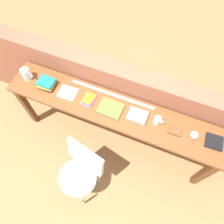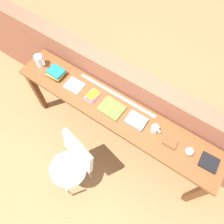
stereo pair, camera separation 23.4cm
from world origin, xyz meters
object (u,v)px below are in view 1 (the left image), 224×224
at_px(leather_journal_brown, 175,130).
at_px(book_repair_rightmost, 214,142).
at_px(book_open_centre, 111,108).
at_px(sports_ball_small, 194,135).
at_px(pitcher_white, 26,74).
at_px(magazine_cycling, 68,93).
at_px(mug, 157,120).
at_px(chair_white_moulded, 80,171).
at_px(pamphlet_pile_colourful, 89,99).
at_px(book_stack_leftmost, 46,83).

relative_size(leather_journal_brown, book_repair_rightmost, 0.76).
xyz_separation_m(book_open_centre, leather_journal_brown, (0.71, 0.01, 0.00)).
bearing_deg(sports_ball_small, book_repair_rightmost, 4.87).
bearing_deg(sports_ball_small, pitcher_white, -179.98).
bearing_deg(book_repair_rightmost, sports_ball_small, -178.48).
xyz_separation_m(magazine_cycling, mug, (1.04, 0.03, 0.04)).
relative_size(chair_white_moulded, pitcher_white, 4.85).
xyz_separation_m(mug, book_repair_rightmost, (0.60, 0.00, -0.03)).
relative_size(pamphlet_pile_colourful, sports_ball_small, 2.14).
bearing_deg(book_open_centre, chair_white_moulded, -95.55).
relative_size(pitcher_white, mug, 1.67).
height_order(pitcher_white, pamphlet_pile_colourful, pitcher_white).
height_order(pitcher_white, mug, pitcher_white).
height_order(chair_white_moulded, mug, mug).
bearing_deg(pitcher_white, mug, 0.58).
xyz_separation_m(book_stack_leftmost, pamphlet_pile_colourful, (0.53, 0.01, -0.04)).
distance_m(mug, sports_ball_small, 0.39).
height_order(mug, book_repair_rightmost, mug).
height_order(mug, leather_journal_brown, mug).
xyz_separation_m(book_stack_leftmost, sports_ball_small, (1.71, 0.01, 0.00)).
distance_m(book_open_centre, mug, 0.52).
relative_size(book_stack_leftmost, sports_ball_small, 2.55).
bearing_deg(leather_journal_brown, mug, 171.04).
relative_size(magazine_cycling, sports_ball_small, 2.45).
bearing_deg(leather_journal_brown, pitcher_white, 178.17).
relative_size(chair_white_moulded, pamphlet_pile_colourful, 5.03).
bearing_deg(book_repair_rightmost, mug, 176.87).
xyz_separation_m(chair_white_moulded, mug, (0.60, 0.71, 0.40)).
xyz_separation_m(chair_white_moulded, book_repair_rightmost, (1.20, 0.71, 0.37)).
xyz_separation_m(book_stack_leftmost, book_open_centre, (0.80, -0.01, -0.03)).
bearing_deg(leather_journal_brown, chair_white_moulded, -141.13).
bearing_deg(sports_ball_small, magazine_cycling, -179.53).
relative_size(mug, book_repair_rightmost, 0.64).
xyz_separation_m(chair_white_moulded, pamphlet_pile_colourful, (-0.18, 0.69, 0.36)).
xyz_separation_m(leather_journal_brown, book_repair_rightmost, (0.40, 0.03, 0.00)).
distance_m(pamphlet_pile_colourful, mug, 0.78).
bearing_deg(book_repair_rightmost, book_stack_leftmost, 177.41).
bearing_deg(chair_white_moulded, book_open_centre, 82.64).
relative_size(pitcher_white, book_repair_rightmost, 1.07).
height_order(pamphlet_pile_colourful, book_open_centre, book_open_centre).
bearing_deg(mug, book_open_centre, -176.38).
xyz_separation_m(magazine_cycling, book_repair_rightmost, (1.64, 0.03, 0.01)).
height_order(leather_journal_brown, sports_ball_small, sports_ball_small).
relative_size(sports_ball_small, book_repair_rightmost, 0.48).
height_order(chair_white_moulded, magazine_cycling, same).
relative_size(book_stack_leftmost, book_open_centre, 0.80).
distance_m(chair_white_moulded, sports_ball_small, 1.27).
distance_m(magazine_cycling, mug, 1.04).
distance_m(mug, book_repair_rightmost, 0.60).
bearing_deg(book_repair_rightmost, magazine_cycling, 177.67).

